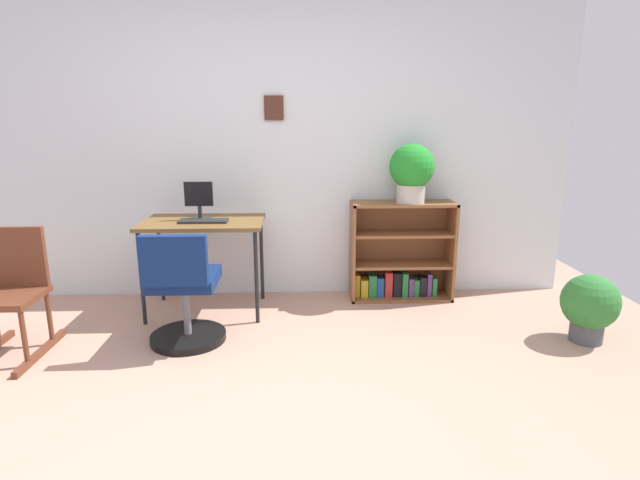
{
  "coord_description": "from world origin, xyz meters",
  "views": [
    {
      "loc": [
        0.29,
        -2.16,
        1.51
      ],
      "look_at": [
        0.42,
        1.1,
        0.72
      ],
      "focal_mm": 28.05,
      "sensor_mm": 36.0,
      "label": 1
    }
  ],
  "objects_px": {
    "bookshelf_low": "(399,256)",
    "keyboard": "(203,221)",
    "monitor": "(199,202)",
    "office_chair": "(184,296)",
    "potted_plant_on_shelf": "(412,170)",
    "desk": "(203,229)",
    "rocking_chair": "(10,291)",
    "potted_plant_floor": "(590,305)"
  },
  "relations": [
    {
      "from": "desk",
      "to": "office_chair",
      "type": "xyz_separation_m",
      "value": [
        -0.04,
        -0.62,
        -0.33
      ]
    },
    {
      "from": "keyboard",
      "to": "potted_plant_floor",
      "type": "bearing_deg",
      "value": -12.63
    },
    {
      "from": "rocking_chair",
      "to": "potted_plant_floor",
      "type": "relative_size",
      "value": 1.72
    },
    {
      "from": "potted_plant_floor",
      "to": "keyboard",
      "type": "bearing_deg",
      "value": 167.37
    },
    {
      "from": "office_chair",
      "to": "bookshelf_low",
      "type": "relative_size",
      "value": 0.94
    },
    {
      "from": "rocking_chair",
      "to": "potted_plant_floor",
      "type": "bearing_deg",
      "value": 0.05
    },
    {
      "from": "keyboard",
      "to": "desk",
      "type": "bearing_deg",
      "value": 104.03
    },
    {
      "from": "rocking_chair",
      "to": "bookshelf_low",
      "type": "bearing_deg",
      "value": 19.26
    },
    {
      "from": "monitor",
      "to": "rocking_chair",
      "type": "distance_m",
      "value": 1.4
    },
    {
      "from": "office_chair",
      "to": "potted_plant_floor",
      "type": "distance_m",
      "value": 2.78
    },
    {
      "from": "rocking_chair",
      "to": "potted_plant_on_shelf",
      "type": "relative_size",
      "value": 1.72
    },
    {
      "from": "keyboard",
      "to": "potted_plant_on_shelf",
      "type": "height_order",
      "value": "potted_plant_on_shelf"
    },
    {
      "from": "desk",
      "to": "monitor",
      "type": "relative_size",
      "value": 3.12
    },
    {
      "from": "bookshelf_low",
      "to": "potted_plant_on_shelf",
      "type": "xyz_separation_m",
      "value": [
        0.06,
        -0.05,
        0.74
      ]
    },
    {
      "from": "rocking_chair",
      "to": "potted_plant_on_shelf",
      "type": "distance_m",
      "value": 3.02
    },
    {
      "from": "potted_plant_floor",
      "to": "office_chair",
      "type": "bearing_deg",
      "value": 178.79
    },
    {
      "from": "desk",
      "to": "monitor",
      "type": "bearing_deg",
      "value": 129.72
    },
    {
      "from": "office_chair",
      "to": "rocking_chair",
      "type": "xyz_separation_m",
      "value": [
        -1.1,
        -0.06,
        0.08
      ]
    },
    {
      "from": "monitor",
      "to": "rocking_chair",
      "type": "xyz_separation_m",
      "value": [
        -1.11,
        -0.72,
        -0.46
      ]
    },
    {
      "from": "office_chair",
      "to": "potted_plant_floor",
      "type": "relative_size",
      "value": 1.69
    },
    {
      "from": "monitor",
      "to": "potted_plant_floor",
      "type": "relative_size",
      "value": 0.62
    },
    {
      "from": "office_chair",
      "to": "bookshelf_low",
      "type": "xyz_separation_m",
      "value": [
        1.64,
        0.9,
        0.01
      ]
    },
    {
      "from": "monitor",
      "to": "keyboard",
      "type": "height_order",
      "value": "monitor"
    },
    {
      "from": "desk",
      "to": "keyboard",
      "type": "xyz_separation_m",
      "value": [
        0.02,
        -0.07,
        0.07
      ]
    },
    {
      "from": "keyboard",
      "to": "rocking_chair",
      "type": "distance_m",
      "value": 1.35
    },
    {
      "from": "monitor",
      "to": "office_chair",
      "type": "bearing_deg",
      "value": -90.65
    },
    {
      "from": "monitor",
      "to": "potted_plant_on_shelf",
      "type": "relative_size",
      "value": 0.62
    },
    {
      "from": "keyboard",
      "to": "potted_plant_floor",
      "type": "height_order",
      "value": "keyboard"
    },
    {
      "from": "bookshelf_low",
      "to": "potted_plant_on_shelf",
      "type": "distance_m",
      "value": 0.75
    },
    {
      "from": "office_chair",
      "to": "rocking_chair",
      "type": "distance_m",
      "value": 1.11
    },
    {
      "from": "keyboard",
      "to": "potted_plant_on_shelf",
      "type": "bearing_deg",
      "value": 9.9
    },
    {
      "from": "rocking_chair",
      "to": "potted_plant_floor",
      "type": "xyz_separation_m",
      "value": [
        3.88,
        0.0,
        -0.16
      ]
    },
    {
      "from": "desk",
      "to": "rocking_chair",
      "type": "bearing_deg",
      "value": -149.01
    },
    {
      "from": "desk",
      "to": "monitor",
      "type": "xyz_separation_m",
      "value": [
        -0.03,
        0.03,
        0.21
      ]
    },
    {
      "from": "desk",
      "to": "bookshelf_low",
      "type": "distance_m",
      "value": 1.66
    },
    {
      "from": "bookshelf_low",
      "to": "keyboard",
      "type": "bearing_deg",
      "value": -167.81
    },
    {
      "from": "bookshelf_low",
      "to": "potted_plant_floor",
      "type": "relative_size",
      "value": 1.79
    },
    {
      "from": "rocking_chair",
      "to": "potted_plant_on_shelf",
      "type": "xyz_separation_m",
      "value": [
        2.8,
        0.9,
        0.68
      ]
    },
    {
      "from": "office_chair",
      "to": "bookshelf_low",
      "type": "height_order",
      "value": "bookshelf_low"
    },
    {
      "from": "bookshelf_low",
      "to": "monitor",
      "type": "bearing_deg",
      "value": -171.6
    },
    {
      "from": "bookshelf_low",
      "to": "rocking_chair",
      "type": "bearing_deg",
      "value": -160.74
    },
    {
      "from": "office_chair",
      "to": "potted_plant_floor",
      "type": "bearing_deg",
      "value": -1.21
    }
  ]
}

